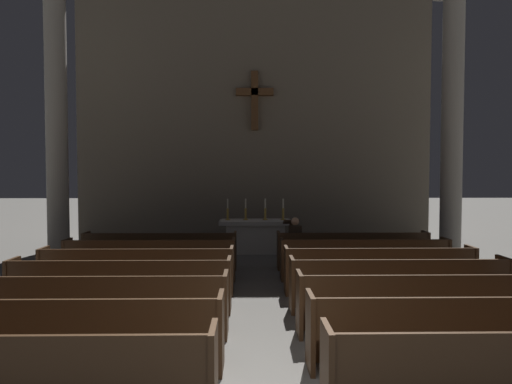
{
  "coord_description": "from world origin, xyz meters",
  "views": [
    {
      "loc": [
        -0.21,
        -4.15,
        2.41
      ],
      "look_at": [
        0.0,
        8.13,
        1.91
      ],
      "focal_mm": 30.64,
      "sensor_mm": 36.0,
      "label": 1
    }
  ],
  "objects_px": {
    "pew_left_row_3": "(98,305)",
    "pew_right_row_2": "(463,331)",
    "pew_right_row_5": "(379,270)",
    "pew_left_row_2": "(66,333)",
    "candlestick_inner_right": "(265,213)",
    "pew_right_row_6": "(364,259)",
    "pew_right_row_7": "(352,250)",
    "altar": "(255,235)",
    "pew_left_row_7": "(161,251)",
    "candlestick_inner_left": "(246,213)",
    "pew_right_row_4": "(399,284)",
    "column_left_second": "(57,127)",
    "lectern": "(291,241)",
    "lone_worshipper": "(295,242)",
    "candlestick_outer_left": "(228,213)",
    "column_right_second": "(452,128)",
    "pew_left_row_1": "(15,377)",
    "pew_left_row_5": "(138,271)",
    "pew_left_row_4": "(121,285)",
    "candlestick_outer_right": "(283,213)",
    "pew_right_row_3": "(425,303)",
    "pew_left_row_6": "(151,260)"
  },
  "relations": [
    {
      "from": "pew_left_row_7",
      "to": "altar",
      "type": "bearing_deg",
      "value": 43.92
    },
    {
      "from": "pew_right_row_4",
      "to": "candlestick_outer_left",
      "type": "xyz_separation_m",
      "value": [
        -3.28,
        5.77,
        0.74
      ]
    },
    {
      "from": "pew_right_row_3",
      "to": "pew_right_row_6",
      "type": "relative_size",
      "value": 1.0
    },
    {
      "from": "pew_left_row_2",
      "to": "column_left_second",
      "type": "height_order",
      "value": "column_left_second"
    },
    {
      "from": "lectern",
      "to": "pew_right_row_3",
      "type": "bearing_deg",
      "value": -75.77
    },
    {
      "from": "column_left_second",
      "to": "lone_worshipper",
      "type": "relative_size",
      "value": 5.8
    },
    {
      "from": "pew_left_row_1",
      "to": "candlestick_inner_right",
      "type": "bearing_deg",
      "value": 73.49
    },
    {
      "from": "pew_right_row_2",
      "to": "pew_right_row_4",
      "type": "bearing_deg",
      "value": 90.0
    },
    {
      "from": "pew_right_row_7",
      "to": "altar",
      "type": "bearing_deg",
      "value": 136.08
    },
    {
      "from": "pew_left_row_3",
      "to": "pew_left_row_7",
      "type": "distance_m",
      "value": 4.58
    },
    {
      "from": "candlestick_outer_left",
      "to": "candlestick_inner_left",
      "type": "distance_m",
      "value": 0.55
    },
    {
      "from": "pew_right_row_5",
      "to": "candlestick_inner_right",
      "type": "xyz_separation_m",
      "value": [
        -2.13,
        4.63,
        0.74
      ]
    },
    {
      "from": "pew_right_row_5",
      "to": "altar",
      "type": "relative_size",
      "value": 1.74
    },
    {
      "from": "pew_right_row_7",
      "to": "candlestick_outer_right",
      "type": "relative_size",
      "value": 5.85
    },
    {
      "from": "pew_right_row_5",
      "to": "pew_left_row_1",
      "type": "bearing_deg",
      "value": -136.7
    },
    {
      "from": "pew_left_row_2",
      "to": "column_right_second",
      "type": "relative_size",
      "value": 0.5
    },
    {
      "from": "pew_right_row_5",
      "to": "pew_left_row_2",
      "type": "bearing_deg",
      "value": -144.75
    },
    {
      "from": "pew_right_row_4",
      "to": "lone_worshipper",
      "type": "height_order",
      "value": "lone_worshipper"
    },
    {
      "from": "pew_left_row_6",
      "to": "pew_right_row_3",
      "type": "xyz_separation_m",
      "value": [
        4.86,
        -3.43,
        0.0
      ]
    },
    {
      "from": "pew_right_row_7",
      "to": "lone_worshipper",
      "type": "xyz_separation_m",
      "value": [
        -1.46,
        0.04,
        0.22
      ]
    },
    {
      "from": "pew_left_row_1",
      "to": "column_left_second",
      "type": "xyz_separation_m",
      "value": [
        -3.21,
        8.39,
        3.26
      ]
    },
    {
      "from": "candlestick_inner_left",
      "to": "candlestick_inner_right",
      "type": "relative_size",
      "value": 1.0
    },
    {
      "from": "pew_left_row_7",
      "to": "candlestick_inner_left",
      "type": "xyz_separation_m",
      "value": [
        2.13,
        2.34,
        0.74
      ]
    },
    {
      "from": "column_right_second",
      "to": "candlestick_outer_right",
      "type": "relative_size",
      "value": 11.72
    },
    {
      "from": "pew_left_row_1",
      "to": "pew_right_row_3",
      "type": "distance_m",
      "value": 5.37
    },
    {
      "from": "pew_left_row_1",
      "to": "candlestick_outer_right",
      "type": "bearing_deg",
      "value": 70.4
    },
    {
      "from": "pew_right_row_5",
      "to": "candlestick_outer_left",
      "type": "height_order",
      "value": "candlestick_outer_left"
    },
    {
      "from": "pew_right_row_4",
      "to": "pew_left_row_2",
      "type": "bearing_deg",
      "value": -154.77
    },
    {
      "from": "pew_left_row_5",
      "to": "column_right_second",
      "type": "height_order",
      "value": "column_right_second"
    },
    {
      "from": "pew_left_row_3",
      "to": "pew_right_row_5",
      "type": "bearing_deg",
      "value": 25.23
    },
    {
      "from": "pew_left_row_7",
      "to": "pew_left_row_4",
      "type": "bearing_deg",
      "value": -90.0
    },
    {
      "from": "pew_left_row_2",
      "to": "pew_right_row_2",
      "type": "bearing_deg",
      "value": 0.0
    },
    {
      "from": "pew_right_row_4",
      "to": "column_left_second",
      "type": "xyz_separation_m",
      "value": [
        -8.07,
        4.95,
        3.26
      ]
    },
    {
      "from": "pew_left_row_7",
      "to": "candlestick_inner_right",
      "type": "distance_m",
      "value": 3.67
    },
    {
      "from": "lectern",
      "to": "lone_worshipper",
      "type": "height_order",
      "value": "lone_worshipper"
    },
    {
      "from": "pew_right_row_5",
      "to": "pew_right_row_6",
      "type": "xyz_separation_m",
      "value": [
        0.0,
        1.14,
        0.0
      ]
    },
    {
      "from": "lectern",
      "to": "pew_left_row_7",
      "type": "bearing_deg",
      "value": -161.51
    },
    {
      "from": "pew_left_row_2",
      "to": "candlestick_outer_right",
      "type": "distance_m",
      "value": 8.74
    },
    {
      "from": "candlestick_inner_right",
      "to": "altar",
      "type": "bearing_deg",
      "value": 180.0
    },
    {
      "from": "pew_right_row_4",
      "to": "column_left_second",
      "type": "bearing_deg",
      "value": 148.48
    },
    {
      "from": "pew_left_row_2",
      "to": "candlestick_inner_right",
      "type": "bearing_deg",
      "value": 71.3
    },
    {
      "from": "lectern",
      "to": "pew_left_row_4",
      "type": "bearing_deg",
      "value": -126.7
    },
    {
      "from": "pew_right_row_6",
      "to": "lectern",
      "type": "xyz_separation_m",
      "value": [
        -1.45,
        2.29,
        0.07
      ]
    },
    {
      "from": "pew_left_row_3",
      "to": "pew_right_row_2",
      "type": "height_order",
      "value": "same"
    },
    {
      "from": "pew_left_row_5",
      "to": "column_left_second",
      "type": "relative_size",
      "value": 0.5
    },
    {
      "from": "pew_right_row_7",
      "to": "column_right_second",
      "type": "relative_size",
      "value": 0.5
    },
    {
      "from": "pew_left_row_4",
      "to": "pew_left_row_6",
      "type": "distance_m",
      "value": 2.29
    },
    {
      "from": "pew_right_row_3",
      "to": "candlestick_inner_right",
      "type": "distance_m",
      "value": 7.28
    },
    {
      "from": "pew_right_row_2",
      "to": "lone_worshipper",
      "type": "height_order",
      "value": "lone_worshipper"
    },
    {
      "from": "pew_left_row_2",
      "to": "pew_right_row_6",
      "type": "distance_m",
      "value": 6.68
    }
  ]
}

